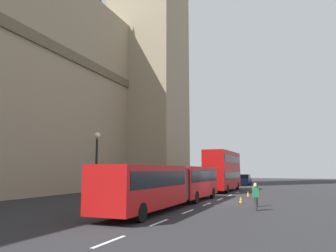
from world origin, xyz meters
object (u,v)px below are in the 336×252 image
traffic_cone_west (241,200)px  pedestrian_near_cones (256,196)px  street_lamp (96,164)px  articulated_bus (172,182)px  traffic_cone_middle (248,194)px  sedan_lead (245,180)px  double_decker_bus (223,169)px  pedestrian_by_kerb (256,194)px

traffic_cone_west → pedestrian_near_cones: bearing=-158.5°
street_lamp → traffic_cone_west: bearing=-51.6°
articulated_bus → street_lamp: size_ratio=3.44×
articulated_bus → traffic_cone_west: bearing=-48.3°
traffic_cone_west → traffic_cone_middle: size_ratio=1.00×
traffic_cone_west → street_lamp: bearing=128.4°
sedan_lead → street_lamp: (-38.84, 4.51, 2.14)m
street_lamp → pedestrian_near_cones: bearing=-74.6°
double_decker_bus → traffic_cone_west: size_ratio=18.87×
articulated_bus → double_decker_bus: 17.71m
double_decker_bus → pedestrian_near_cones: double_decker_bus is taller
articulated_bus → sedan_lead: (35.70, -0.00, -0.83)m
pedestrian_near_cones → sedan_lead: bearing=9.4°
traffic_cone_west → street_lamp: size_ratio=0.11×
traffic_cone_middle → pedestrian_by_kerb: pedestrian_by_kerb is taller
traffic_cone_middle → pedestrian_near_cones: bearing=-169.5°
articulated_bus → pedestrian_near_cones: 6.02m
traffic_cone_middle → pedestrian_by_kerb: (-8.14, -1.67, 0.63)m
sedan_lead → double_decker_bus: bearing=180.0°
articulated_bus → double_decker_bus: (17.68, 0.00, 0.96)m
articulated_bus → traffic_cone_middle: 11.07m
double_decker_bus → sedan_lead: (18.02, -0.00, -1.80)m
sedan_lead → street_lamp: street_lamp is taller
street_lamp → pedestrian_near_cones: size_ratio=3.12×
traffic_cone_west → traffic_cone_middle: bearing=2.8°
articulated_bus → street_lamp: street_lamp is taller
pedestrian_near_cones → traffic_cone_middle: bearing=10.5°
sedan_lead → pedestrian_near_cones: size_ratio=2.60×
double_decker_bus → sedan_lead: 18.11m
traffic_cone_middle → double_decker_bus: bearing=28.3°
double_decker_bus → traffic_cone_middle: size_ratio=18.87×
articulated_bus → double_decker_bus: double_decker_bus is taller
double_decker_bus → articulated_bus: bearing=-180.0°
sedan_lead → traffic_cone_west: 32.14m
double_decker_bus → pedestrian_near_cones: bearing=-161.6°
articulated_bus → pedestrian_by_kerb: (2.08, -5.69, -0.83)m
pedestrian_by_kerb → pedestrian_near_cones: bearing=-173.4°
pedestrian_by_kerb → traffic_cone_west: bearing=37.2°
double_decker_bus → sedan_lead: double_decker_bus is taller
sedan_lead → street_lamp: size_ratio=0.83×
articulated_bus → traffic_cone_middle: bearing=-21.5°
articulated_bus → pedestrian_near_cones: articulated_bus is taller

